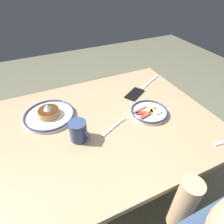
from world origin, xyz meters
TOP-DOWN VIEW (x-y plane):
  - ground_plane at (0.00, 0.00)m, footprint 6.00×6.00m
  - dining_table at (0.00, 0.00)m, footprint 1.16×0.90m
  - plate_near_main at (0.26, -0.17)m, footprint 0.27×0.27m
  - plate_center_pancakes at (-0.25, 0.04)m, footprint 0.21×0.21m
  - coffee_mug at (0.16, 0.06)m, footprint 0.08×0.11m
  - cell_phone at (-0.28, -0.17)m, footprint 0.16×0.14m
  - fork_far at (-0.03, 0.05)m, footprint 0.17×0.09m
  - butter_knife at (-0.46, -0.26)m, footprint 0.21×0.12m

SIDE VIEW (x-z plane):
  - ground_plane at x=0.00m, z-range 0.00..0.00m
  - dining_table at x=0.00m, z-range 0.23..0.97m
  - butter_knife at x=-0.46m, z-range 0.74..0.75m
  - fork_far at x=-0.03m, z-range 0.74..0.75m
  - cell_phone at x=-0.28m, z-range 0.74..0.75m
  - plate_center_pancakes at x=-0.25m, z-range 0.73..0.77m
  - plate_near_main at x=0.26m, z-range 0.72..0.80m
  - coffee_mug at x=0.16m, z-range 0.74..0.84m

